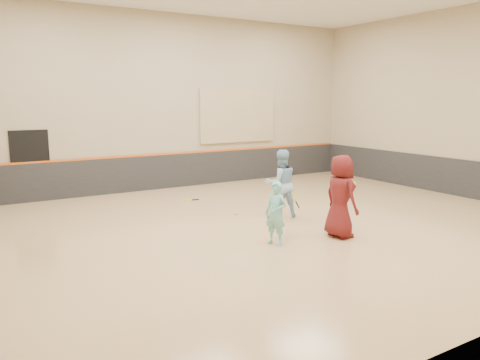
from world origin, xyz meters
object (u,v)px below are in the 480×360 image
girl (276,213)px  spare_racket (186,199)px  instructor (281,183)px  young_man (341,196)px

girl → spare_racket: bearing=156.2°
instructor → spare_racket: bearing=-52.7°
spare_racket → instructor: bearing=-66.7°
girl → instructor: 2.47m
instructor → young_man: bearing=105.6°
girl → instructor: (1.53, 1.93, 0.21)m
girl → young_man: size_ratio=0.73×
girl → young_man: 1.64m
girl → instructor: bearing=120.0°
girl → spare_racket: (0.19, 5.05, -0.65)m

